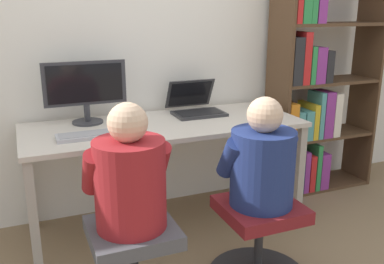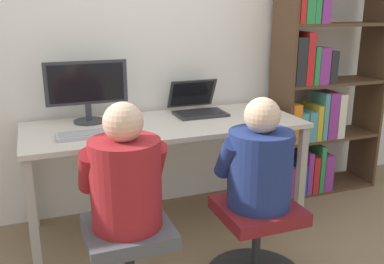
{
  "view_description": "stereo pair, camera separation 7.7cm",
  "coord_description": "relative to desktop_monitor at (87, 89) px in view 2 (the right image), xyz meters",
  "views": [
    {
      "loc": [
        -0.87,
        -2.21,
        1.48
      ],
      "look_at": [
        0.11,
        0.16,
        0.73
      ],
      "focal_mm": 40.0,
      "sensor_mm": 36.0,
      "label": 1
    },
    {
      "loc": [
        -0.8,
        -2.24,
        1.48
      ],
      "look_at": [
        0.11,
        0.16,
        0.73
      ],
      "focal_mm": 40.0,
      "sensor_mm": 36.0,
      "label": 2
    }
  ],
  "objects": [
    {
      "name": "desktop_monitor",
      "position": [
        0.0,
        0.0,
        0.0
      ],
      "size": [
        0.53,
        0.2,
        0.4
      ],
      "color": "#333338",
      "rests_on": "desk"
    },
    {
      "name": "bookshelf",
      "position": [
        1.75,
        -0.05,
        -0.14
      ],
      "size": [
        0.89,
        0.33,
        1.81
      ],
      "color": "#513823",
      "rests_on": "ground_plane"
    },
    {
      "name": "person_at_monitor",
      "position": [
        0.03,
        -0.95,
        -0.24
      ],
      "size": [
        0.41,
        0.34,
        0.61
      ],
      "color": "maroon",
      "rests_on": "office_chair_left"
    },
    {
      "name": "laptop",
      "position": [
        0.76,
        -0.03,
        -0.17
      ],
      "size": [
        0.35,
        0.35,
        0.23
      ],
      "color": "#2D2D30",
      "rests_on": "desk"
    },
    {
      "name": "office_chair_right",
      "position": [
        0.73,
        -0.98,
        -0.73
      ],
      "size": [
        0.55,
        0.55,
        0.47
      ],
      "color": "#262628",
      "rests_on": "ground_plane"
    },
    {
      "name": "ground_plane",
      "position": [
        0.47,
        -0.55,
        -0.96
      ],
      "size": [
        14.0,
        14.0,
        0.0
      ],
      "primitive_type": "plane",
      "color": "#846B4C"
    },
    {
      "name": "person_at_laptop",
      "position": [
        0.73,
        -0.98,
        -0.26
      ],
      "size": [
        0.41,
        0.34,
        0.58
      ],
      "color": "navy",
      "rests_on": "office_chair_right"
    },
    {
      "name": "wall_back",
      "position": [
        0.47,
        0.22,
        0.34
      ],
      "size": [
        10.0,
        0.05,
        2.6
      ],
      "color": "white",
      "rests_on": "ground_plane"
    },
    {
      "name": "desk",
      "position": [
        0.47,
        -0.2,
        -0.29
      ],
      "size": [
        1.81,
        0.71,
        0.74
      ],
      "color": "beige",
      "rests_on": "ground_plane"
    },
    {
      "name": "computer_mouse_by_keyboard",
      "position": [
        0.23,
        -0.34,
        -0.21
      ],
      "size": [
        0.07,
        0.1,
        0.03
      ],
      "color": "silver",
      "rests_on": "desk"
    },
    {
      "name": "keyboard",
      "position": [
        -0.03,
        -0.33,
        -0.21
      ],
      "size": [
        0.41,
        0.15,
        0.03
      ],
      "color": "#B2B2B7",
      "rests_on": "desk"
    }
  ]
}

